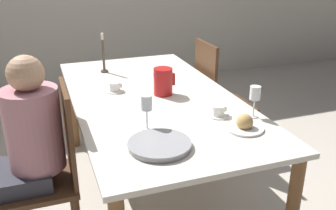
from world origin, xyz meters
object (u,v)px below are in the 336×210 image
object	(u,v)px
teacup_near_person	(218,112)
bread_plate	(244,125)
chair_opposite	(217,98)
wine_glass_water	(147,104)
person_seated	(29,142)
chair_person_side	(51,169)
wine_glass_juice	(255,95)
red_pitcher	(163,81)
candlestick_tall	(104,57)
teacup_across	(115,88)
serving_tray	(159,145)

from	to	relation	value
teacup_near_person	bread_plate	xyz separation A→B (m)	(0.05, -0.20, -0.00)
chair_opposite	wine_glass_water	distance (m)	1.31
person_seated	bread_plate	world-z (taller)	person_seated
wine_glass_water	teacup_near_person	bearing A→B (deg)	3.49
chair_person_side	wine_glass_juice	xyz separation A→B (m)	(1.14, -0.24, 0.39)
wine_glass_water	red_pitcher	bearing A→B (deg)	61.94
candlestick_tall	teacup_across	bearing A→B (deg)	-92.04
serving_tray	chair_person_side	bearing A→B (deg)	141.55
red_pitcher	teacup_across	bearing A→B (deg)	150.37
bread_plate	person_seated	bearing A→B (deg)	161.09
wine_glass_water	teacup_near_person	size ratio (longest dim) A/B	1.54
serving_tray	candlestick_tall	xyz separation A→B (m)	(-0.02, 1.34, 0.11)
chair_opposite	red_pitcher	size ratio (longest dim) A/B	5.42
chair_person_side	wine_glass_juice	world-z (taller)	chair_person_side
red_pitcher	teacup_near_person	bearing A→B (deg)	-67.47
bread_plate	candlestick_tall	xyz separation A→B (m)	(-0.52, 1.30, 0.09)
person_seated	teacup_across	bearing A→B (deg)	-52.36
wine_glass_water	bread_plate	bearing A→B (deg)	-19.83
wine_glass_water	wine_glass_juice	xyz separation A→B (m)	(0.63, -0.05, -0.01)
red_pitcher	candlestick_tall	xyz separation A→B (m)	(-0.28, 0.64, 0.03)
chair_opposite	wine_glass_water	size ratio (longest dim) A/B	5.11
serving_tray	candlestick_tall	world-z (taller)	candlestick_tall
wine_glass_juice	candlestick_tall	size ratio (longest dim) A/B	0.60
red_pitcher	teacup_near_person	world-z (taller)	red_pitcher
serving_tray	wine_glass_juice	bearing A→B (deg)	15.21
wine_glass_water	serving_tray	size ratio (longest dim) A/B	0.62
red_pitcher	teacup_near_person	distance (m)	0.49
chair_person_side	serving_tray	xyz separation A→B (m)	(0.51, -0.41, 0.27)
chair_opposite	candlestick_tall	size ratio (longest dim) A/B	3.19
chair_opposite	bread_plate	xyz separation A→B (m)	(-0.38, -1.07, 0.28)
chair_opposite	serving_tray	xyz separation A→B (m)	(-0.88, -1.11, 0.27)
red_pitcher	teacup_across	xyz separation A→B (m)	(-0.29, 0.17, -0.06)
chair_person_side	candlestick_tall	bearing A→B (deg)	-27.93
chair_opposite	person_seated	bearing A→B (deg)	-65.16
wine_glass_juice	bread_plate	world-z (taller)	wine_glass_juice
red_pitcher	wine_glass_water	size ratio (longest dim) A/B	0.94
chair_person_side	red_pitcher	size ratio (longest dim) A/B	5.42
chair_opposite	teacup_near_person	world-z (taller)	chair_opposite
chair_person_side	teacup_across	distance (m)	0.72
teacup_across	candlestick_tall	bearing A→B (deg)	87.96
chair_person_side	teacup_near_person	world-z (taller)	chair_person_side
wine_glass_water	wine_glass_juice	world-z (taller)	wine_glass_water
person_seated	wine_glass_water	distance (m)	0.68
serving_tray	bread_plate	size ratio (longest dim) A/B	1.50
teacup_near_person	bread_plate	bearing A→B (deg)	-75.52
wine_glass_juice	bread_plate	size ratio (longest dim) A/B	0.89
red_pitcher	wine_glass_juice	xyz separation A→B (m)	(0.37, -0.53, 0.04)
person_seated	serving_tray	world-z (taller)	person_seated
chair_person_side	chair_opposite	world-z (taller)	same
person_seated	candlestick_tall	xyz separation A→B (m)	(0.59, 0.92, 0.19)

